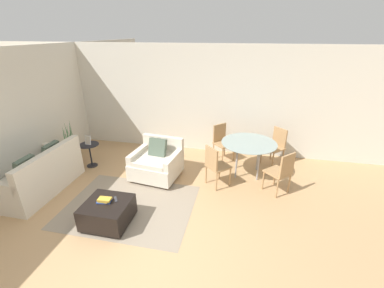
{
  "coord_description": "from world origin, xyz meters",
  "views": [
    {
      "loc": [
        1.42,
        -2.74,
        3.0
      ],
      "look_at": [
        0.36,
        2.27,
        0.75
      ],
      "focal_mm": 24.0,
      "sensor_mm": 36.0,
      "label": 1
    }
  ],
  "objects_px": {
    "dining_chair_near_right": "(282,170)",
    "dining_chair_far_left": "(222,140)",
    "couch": "(40,177)",
    "book_stack": "(104,200)",
    "ottoman": "(108,212)",
    "side_table": "(90,151)",
    "dining_chair_far_right": "(276,144)",
    "picture_frame": "(88,140)",
    "dining_chair_near_left": "(215,164)",
    "tv_remote_primary": "(116,199)",
    "armchair": "(157,163)",
    "potted_plant": "(72,154)",
    "dining_table": "(249,146)"
  },
  "relations": [
    {
      "from": "ottoman",
      "to": "dining_chair_far_left",
      "type": "xyz_separation_m",
      "value": [
        1.6,
        2.84,
        0.29
      ]
    },
    {
      "from": "book_stack",
      "to": "picture_frame",
      "type": "height_order",
      "value": "picture_frame"
    },
    {
      "from": "armchair",
      "to": "side_table",
      "type": "distance_m",
      "value": 1.72
    },
    {
      "from": "potted_plant",
      "to": "dining_chair_far_right",
      "type": "height_order",
      "value": "potted_plant"
    },
    {
      "from": "picture_frame",
      "to": "dining_chair_near_right",
      "type": "bearing_deg",
      "value": -3.21
    },
    {
      "from": "picture_frame",
      "to": "armchair",
      "type": "bearing_deg",
      "value": -4.04
    },
    {
      "from": "ottoman",
      "to": "side_table",
      "type": "relative_size",
      "value": 1.29
    },
    {
      "from": "dining_chair_far_left",
      "to": "couch",
      "type": "bearing_deg",
      "value": -147.21
    },
    {
      "from": "tv_remote_primary",
      "to": "dining_chair_far_left",
      "type": "relative_size",
      "value": 0.17
    },
    {
      "from": "book_stack",
      "to": "picture_frame",
      "type": "distance_m",
      "value": 2.25
    },
    {
      "from": "side_table",
      "to": "couch",
      "type": "bearing_deg",
      "value": -109.84
    },
    {
      "from": "dining_table",
      "to": "dining_chair_near_left",
      "type": "distance_m",
      "value": 0.94
    },
    {
      "from": "dining_chair_far_left",
      "to": "armchair",
      "type": "bearing_deg",
      "value": -137.84
    },
    {
      "from": "dining_chair_near_right",
      "to": "side_table",
      "type": "bearing_deg",
      "value": 176.79
    },
    {
      "from": "book_stack",
      "to": "dining_chair_near_left",
      "type": "bearing_deg",
      "value": 42.71
    },
    {
      "from": "couch",
      "to": "dining_chair_far_left",
      "type": "xyz_separation_m",
      "value": [
        3.44,
        2.21,
        0.21
      ]
    },
    {
      "from": "picture_frame",
      "to": "dining_table",
      "type": "relative_size",
      "value": 0.17
    },
    {
      "from": "picture_frame",
      "to": "dining_chair_far_right",
      "type": "xyz_separation_m",
      "value": [
        4.33,
        1.06,
        -0.16
      ]
    },
    {
      "from": "book_stack",
      "to": "ottoman",
      "type": "bearing_deg",
      "value": -29.89
    },
    {
      "from": "potted_plant",
      "to": "armchair",
      "type": "bearing_deg",
      "value": -5.3
    },
    {
      "from": "armchair",
      "to": "potted_plant",
      "type": "height_order",
      "value": "potted_plant"
    },
    {
      "from": "side_table",
      "to": "dining_chair_far_right",
      "type": "xyz_separation_m",
      "value": [
        4.33,
        1.06,
        0.11
      ]
    },
    {
      "from": "couch",
      "to": "book_stack",
      "type": "relative_size",
      "value": 6.95
    },
    {
      "from": "ottoman",
      "to": "side_table",
      "type": "height_order",
      "value": "side_table"
    },
    {
      "from": "couch",
      "to": "tv_remote_primary",
      "type": "xyz_separation_m",
      "value": [
        1.94,
        -0.51,
        0.11
      ]
    },
    {
      "from": "tv_remote_primary",
      "to": "dining_chair_near_left",
      "type": "xyz_separation_m",
      "value": [
        1.5,
        1.42,
        0.1
      ]
    },
    {
      "from": "couch",
      "to": "armchair",
      "type": "distance_m",
      "value": 2.37
    },
    {
      "from": "book_stack",
      "to": "side_table",
      "type": "distance_m",
      "value": 2.24
    },
    {
      "from": "picture_frame",
      "to": "dining_chair_far_left",
      "type": "xyz_separation_m",
      "value": [
        3.02,
        1.06,
        -0.16
      ]
    },
    {
      "from": "couch",
      "to": "book_stack",
      "type": "bearing_deg",
      "value": -18.66
    },
    {
      "from": "side_table",
      "to": "dining_table",
      "type": "relative_size",
      "value": 0.47
    },
    {
      "from": "armchair",
      "to": "dining_chair_far_left",
      "type": "bearing_deg",
      "value": 42.16
    },
    {
      "from": "dining_chair_far_left",
      "to": "potted_plant",
      "type": "bearing_deg",
      "value": -164.95
    },
    {
      "from": "side_table",
      "to": "dining_chair_near_left",
      "type": "bearing_deg",
      "value": -4.6
    },
    {
      "from": "couch",
      "to": "dining_chair_near_right",
      "type": "height_order",
      "value": "couch"
    },
    {
      "from": "potted_plant",
      "to": "dining_table",
      "type": "relative_size",
      "value": 0.91
    },
    {
      "from": "dining_chair_near_right",
      "to": "dining_chair_far_left",
      "type": "xyz_separation_m",
      "value": [
        -1.3,
        1.3,
        0.0
      ]
    },
    {
      "from": "couch",
      "to": "side_table",
      "type": "bearing_deg",
      "value": 70.16
    },
    {
      "from": "armchair",
      "to": "dining_chair_near_right",
      "type": "height_order",
      "value": "dining_chair_near_right"
    },
    {
      "from": "armchair",
      "to": "side_table",
      "type": "relative_size",
      "value": 1.89
    },
    {
      "from": "ottoman",
      "to": "couch",
      "type": "bearing_deg",
      "value": 161.07
    },
    {
      "from": "book_stack",
      "to": "potted_plant",
      "type": "xyz_separation_m",
      "value": [
        -1.97,
        1.85,
        -0.22
      ]
    },
    {
      "from": "ottoman",
      "to": "dining_chair_far_right",
      "type": "bearing_deg",
      "value": 44.38
    },
    {
      "from": "tv_remote_primary",
      "to": "picture_frame",
      "type": "bearing_deg",
      "value": 132.6
    },
    {
      "from": "dining_chair_near_right",
      "to": "armchair",
      "type": "bearing_deg",
      "value": 177.33
    },
    {
      "from": "armchair",
      "to": "dining_chair_far_right",
      "type": "distance_m",
      "value": 2.87
    },
    {
      "from": "dining_chair_far_right",
      "to": "couch",
      "type": "bearing_deg",
      "value": -154.97
    },
    {
      "from": "couch",
      "to": "dining_chair_far_left",
      "type": "height_order",
      "value": "couch"
    },
    {
      "from": "dining_chair_near_left",
      "to": "dining_chair_far_right",
      "type": "xyz_separation_m",
      "value": [
        1.3,
        1.3,
        0.0
      ]
    },
    {
      "from": "dining_chair_near_left",
      "to": "ottoman",
      "type": "bearing_deg",
      "value": -136.14
    }
  ]
}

